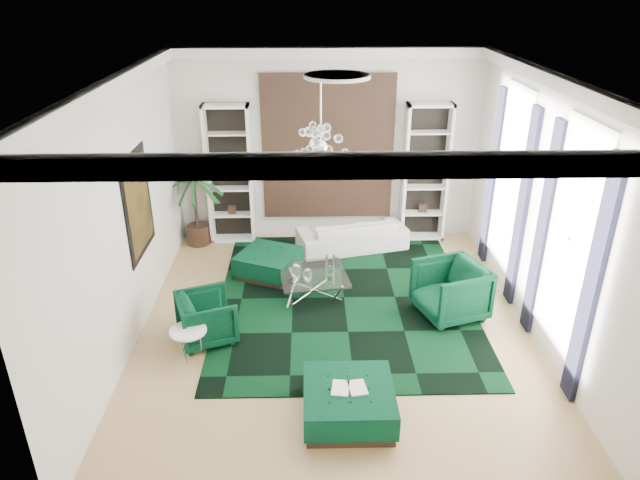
{
  "coord_description": "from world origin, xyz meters",
  "views": [
    {
      "loc": [
        -0.42,
        -7.51,
        4.98
      ],
      "look_at": [
        -0.23,
        0.5,
        1.27
      ],
      "focal_mm": 32.0,
      "sensor_mm": 36.0,
      "label": 1
    }
  ],
  "objects_px": {
    "sofa": "(352,234)",
    "ottoman_side": "(269,264)",
    "armchair_right": "(450,290)",
    "side_table": "(190,346)",
    "armchair_left": "(207,318)",
    "coffee_table": "(313,284)",
    "palm": "(194,187)",
    "ottoman_front": "(349,403)"
  },
  "relations": [
    {
      "from": "ottoman_side",
      "to": "ottoman_front",
      "type": "bearing_deg",
      "value": -72.35
    },
    {
      "from": "coffee_table",
      "to": "palm",
      "type": "height_order",
      "value": "palm"
    },
    {
      "from": "armchair_right",
      "to": "ottoman_side",
      "type": "xyz_separation_m",
      "value": [
        -2.97,
        1.45,
        -0.23
      ]
    },
    {
      "from": "sofa",
      "to": "armchair_left",
      "type": "height_order",
      "value": "armchair_left"
    },
    {
      "from": "armchair_left",
      "to": "coffee_table",
      "type": "relative_size",
      "value": 0.73
    },
    {
      "from": "armchair_left",
      "to": "side_table",
      "type": "distance_m",
      "value": 0.57
    },
    {
      "from": "armchair_left",
      "to": "coffee_table",
      "type": "height_order",
      "value": "armchair_left"
    },
    {
      "from": "sofa",
      "to": "armchair_right",
      "type": "distance_m",
      "value": 2.86
    },
    {
      "from": "sofa",
      "to": "coffee_table",
      "type": "relative_size",
      "value": 1.9
    },
    {
      "from": "coffee_table",
      "to": "ottoman_side",
      "type": "height_order",
      "value": "ottoman_side"
    },
    {
      "from": "armchair_left",
      "to": "armchair_right",
      "type": "height_order",
      "value": "armchair_right"
    },
    {
      "from": "armchair_right",
      "to": "ottoman_front",
      "type": "relative_size",
      "value": 0.9
    },
    {
      "from": "sofa",
      "to": "armchair_right",
      "type": "bearing_deg",
      "value": 104.42
    },
    {
      "from": "ottoman_front",
      "to": "side_table",
      "type": "xyz_separation_m",
      "value": [
        -2.16,
        1.21,
        0.03
      ]
    },
    {
      "from": "coffee_table",
      "to": "palm",
      "type": "distance_m",
      "value": 3.29
    },
    {
      "from": "side_table",
      "to": "armchair_right",
      "type": "bearing_deg",
      "value": 15.73
    },
    {
      "from": "armchair_right",
      "to": "ottoman_side",
      "type": "distance_m",
      "value": 3.32
    },
    {
      "from": "side_table",
      "to": "ottoman_side",
      "type": "bearing_deg",
      "value": 69.39
    },
    {
      "from": "side_table",
      "to": "palm",
      "type": "distance_m",
      "value": 4.09
    },
    {
      "from": "ottoman_side",
      "to": "palm",
      "type": "xyz_separation_m",
      "value": [
        -1.51,
        1.37,
        1.0
      ]
    },
    {
      "from": "side_table",
      "to": "coffee_table",
      "type": "bearing_deg",
      "value": 46.01
    },
    {
      "from": "armchair_left",
      "to": "side_table",
      "type": "xyz_separation_m",
      "value": [
        -0.17,
        -0.53,
        -0.12
      ]
    },
    {
      "from": "armchair_right",
      "to": "armchair_left",
      "type": "bearing_deg",
      "value": -100.01
    },
    {
      "from": "sofa",
      "to": "coffee_table",
      "type": "xyz_separation_m",
      "value": [
        -0.8,
        -1.79,
        -0.12
      ]
    },
    {
      "from": "armchair_right",
      "to": "side_table",
      "type": "bearing_deg",
      "value": -93.03
    },
    {
      "from": "sofa",
      "to": "ottoman_side",
      "type": "height_order",
      "value": "sofa"
    },
    {
      "from": "armchair_right",
      "to": "ottoman_front",
      "type": "bearing_deg",
      "value": -56.23
    },
    {
      "from": "armchair_left",
      "to": "ottoman_front",
      "type": "bearing_deg",
      "value": -151.7
    },
    {
      "from": "palm",
      "to": "ottoman_side",
      "type": "bearing_deg",
      "value": -42.21
    },
    {
      "from": "armchair_right",
      "to": "coffee_table",
      "type": "relative_size",
      "value": 0.89
    },
    {
      "from": "sofa",
      "to": "coffee_table",
      "type": "bearing_deg",
      "value": 51.6
    },
    {
      "from": "armchair_left",
      "to": "coffee_table",
      "type": "bearing_deg",
      "value": -71.47
    },
    {
      "from": "sofa",
      "to": "ottoman_side",
      "type": "bearing_deg",
      "value": 19.11
    },
    {
      "from": "ottoman_side",
      "to": "side_table",
      "type": "height_order",
      "value": "side_table"
    },
    {
      "from": "sofa",
      "to": "side_table",
      "type": "xyz_separation_m",
      "value": [
        -2.57,
        -3.62,
        -0.06
      ]
    },
    {
      "from": "armchair_right",
      "to": "ottoman_side",
      "type": "relative_size",
      "value": 1.01
    },
    {
      "from": "coffee_table",
      "to": "side_table",
      "type": "bearing_deg",
      "value": -133.99
    },
    {
      "from": "palm",
      "to": "coffee_table",
      "type": "bearing_deg",
      "value": -42.25
    },
    {
      "from": "coffee_table",
      "to": "ottoman_front",
      "type": "bearing_deg",
      "value": -82.58
    },
    {
      "from": "coffee_table",
      "to": "armchair_left",
      "type": "bearing_deg",
      "value": -140.84
    },
    {
      "from": "armchair_left",
      "to": "palm",
      "type": "distance_m",
      "value": 3.58
    },
    {
      "from": "coffee_table",
      "to": "side_table",
      "type": "xyz_separation_m",
      "value": [
        -1.77,
        -1.83,
        0.06
      ]
    }
  ]
}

